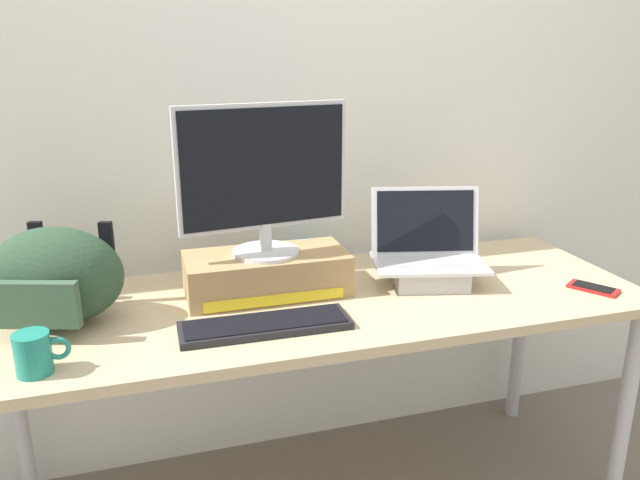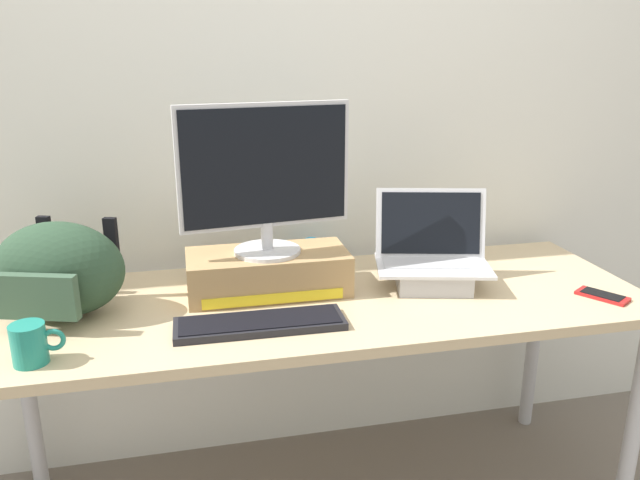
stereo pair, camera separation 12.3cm
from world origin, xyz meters
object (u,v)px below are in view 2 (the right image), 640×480
(open_laptop, at_px, (432,266))
(coffee_mug, at_px, (30,344))
(external_keyboard, at_px, (260,323))
(plush_toy, at_px, (311,251))
(toner_box_yellow, at_px, (268,272))
(desktop_monitor, at_px, (266,177))
(cell_phone, at_px, (602,296))
(messenger_backpack, at_px, (59,270))

(open_laptop, bearing_deg, coffee_mug, -152.69)
(external_keyboard, distance_m, plush_toy, 0.51)
(toner_box_yellow, xyz_separation_m, coffee_mug, (-0.61, -0.32, -0.01))
(desktop_monitor, bearing_deg, external_keyboard, -110.59)
(desktop_monitor, bearing_deg, toner_box_yellow, 92.71)
(toner_box_yellow, height_order, cell_phone, toner_box_yellow)
(desktop_monitor, bearing_deg, open_laptop, -13.33)
(coffee_mug, height_order, plush_toy, same)
(desktop_monitor, relative_size, open_laptop, 1.30)
(desktop_monitor, distance_m, cell_phone, 1.06)
(desktop_monitor, distance_m, plush_toy, 0.41)
(toner_box_yellow, xyz_separation_m, open_laptop, (0.51, -0.05, -0.00))
(messenger_backpack, bearing_deg, toner_box_yellow, 21.55)
(coffee_mug, bearing_deg, desktop_monitor, 27.83)
(open_laptop, bearing_deg, cell_phone, -10.94)
(toner_box_yellow, bearing_deg, desktop_monitor, -80.01)
(desktop_monitor, height_order, coffee_mug, desktop_monitor)
(desktop_monitor, bearing_deg, messenger_backpack, 176.89)
(plush_toy, bearing_deg, desktop_monitor, -131.19)
(coffee_mug, xyz_separation_m, cell_phone, (1.57, 0.06, -0.04))
(cell_phone, xyz_separation_m, plush_toy, (-0.79, 0.47, 0.04))
(messenger_backpack, relative_size, cell_phone, 2.64)
(open_laptop, distance_m, cell_phone, 0.51)
(external_keyboard, height_order, messenger_backpack, messenger_backpack)
(external_keyboard, height_order, cell_phone, external_keyboard)
(toner_box_yellow, xyz_separation_m, messenger_backpack, (-0.58, -0.04, 0.07))
(desktop_monitor, bearing_deg, cell_phone, -22.63)
(messenger_backpack, distance_m, plush_toy, 0.80)
(messenger_backpack, distance_m, coffee_mug, 0.29)
(cell_phone, bearing_deg, plush_toy, 116.44)
(toner_box_yellow, relative_size, messenger_backpack, 1.17)
(external_keyboard, bearing_deg, open_laptop, 19.47)
(coffee_mug, relative_size, plush_toy, 1.24)
(desktop_monitor, relative_size, messenger_backpack, 1.22)
(messenger_backpack, xyz_separation_m, coffee_mug, (-0.03, -0.28, -0.08))
(open_laptop, bearing_deg, plush_toy, 156.12)
(messenger_backpack, bearing_deg, desktop_monitor, 21.44)
(desktop_monitor, xyz_separation_m, coffee_mug, (-0.61, -0.32, -0.31))
(plush_toy, bearing_deg, cell_phone, -30.61)
(external_keyboard, bearing_deg, coffee_mug, -171.38)
(desktop_monitor, distance_m, external_keyboard, 0.43)
(open_laptop, bearing_deg, messenger_backpack, -166.78)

